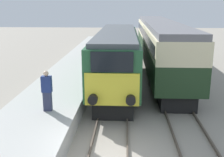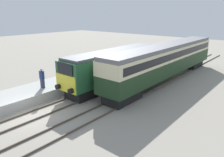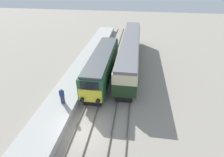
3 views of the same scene
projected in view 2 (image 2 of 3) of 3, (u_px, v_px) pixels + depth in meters
The scene contains 7 objects.
ground_plane at pixel (33, 116), 16.50m from camera, with size 120.00×120.00×0.00m, color gray.
platform_left at pixel (82, 79), 24.28m from camera, with size 3.50×50.00×0.86m.
rails_near_track at pixel (82, 96), 20.16m from camera, with size 1.51×60.00×0.14m.
rails_far_track at pixel (110, 106), 18.07m from camera, with size 1.50×60.00×0.14m.
locomotive at pixel (115, 66), 23.13m from camera, with size 2.70×13.63×3.78m.
passenger_carriage at pixel (167, 59), 24.65m from camera, with size 2.75×20.85×4.13m.
person_on_platform at pixel (42, 78), 19.80m from camera, with size 0.44×0.26×1.83m.
Camera 2 is at (14.18, -7.67, 7.49)m, focal length 35.00 mm.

